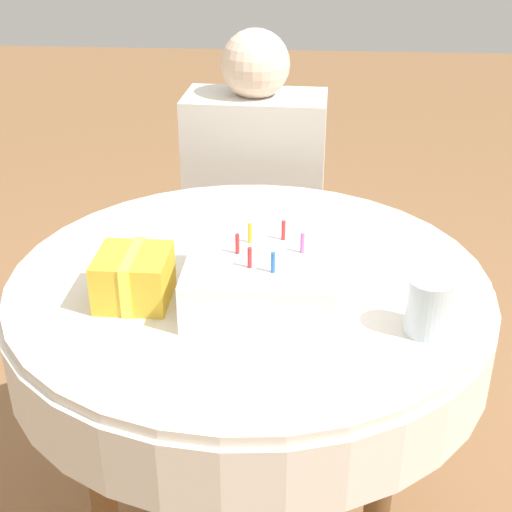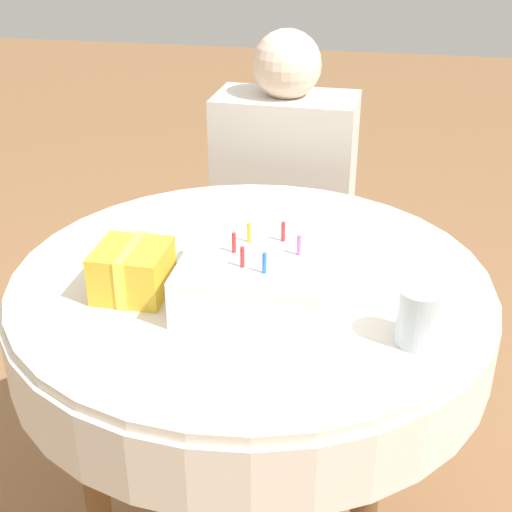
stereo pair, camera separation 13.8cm
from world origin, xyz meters
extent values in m
cylinder|color=silver|center=(0.00, 0.00, 0.77)|extent=(0.96, 0.96, 0.02)
cylinder|color=silver|center=(0.00, 0.00, 0.69)|extent=(0.98, 0.98, 0.14)
cylinder|color=brown|center=(-0.26, -0.26, 0.38)|extent=(0.05, 0.05, 0.76)
cylinder|color=brown|center=(-0.26, 0.26, 0.38)|extent=(0.05, 0.05, 0.76)
cylinder|color=brown|center=(0.26, 0.26, 0.38)|extent=(0.05, 0.05, 0.76)
cube|color=#4C331E|center=(-0.05, 0.75, 0.41)|extent=(0.40, 0.40, 0.04)
cube|color=#4C331E|center=(-0.04, 0.93, 0.65)|extent=(0.35, 0.04, 0.43)
cylinder|color=#4C331E|center=(-0.22, 0.59, 0.20)|extent=(0.04, 0.04, 0.40)
cylinder|color=#4C331E|center=(0.12, 0.58, 0.20)|extent=(0.04, 0.04, 0.40)
cylinder|color=#4C331E|center=(-0.21, 0.92, 0.20)|extent=(0.04, 0.04, 0.40)
cylinder|color=#4C331E|center=(0.13, 0.91, 0.20)|extent=(0.04, 0.04, 0.40)
cylinder|color=beige|center=(-0.15, 0.59, 0.22)|extent=(0.09, 0.09, 0.43)
cylinder|color=beige|center=(0.05, 0.58, 0.22)|extent=(0.09, 0.09, 0.43)
cube|color=beige|center=(-0.05, 0.75, 0.69)|extent=(0.41, 0.24, 0.51)
sphere|color=beige|center=(-0.05, 0.75, 1.03)|extent=(0.19, 0.19, 0.19)
cube|color=white|center=(0.03, -0.09, 0.82)|extent=(0.27, 0.27, 0.09)
cylinder|color=#D166B2|center=(0.11, -0.08, 0.89)|extent=(0.01, 0.01, 0.04)
cylinder|color=red|center=(0.07, -0.03, 0.89)|extent=(0.01, 0.01, 0.04)
cylinder|color=gold|center=(0.01, -0.04, 0.89)|extent=(0.01, 0.01, 0.04)
cylinder|color=red|center=(-0.01, -0.09, 0.89)|extent=(0.01, 0.01, 0.04)
cylinder|color=red|center=(0.01, -0.14, 0.89)|extent=(0.01, 0.01, 0.04)
cylinder|color=blue|center=(0.06, -0.16, 0.89)|extent=(0.01, 0.01, 0.04)
cylinder|color=silver|center=(0.33, -0.18, 0.83)|extent=(0.08, 0.08, 0.10)
cube|color=gold|center=(-0.20, -0.11, 0.82)|extent=(0.13, 0.13, 0.09)
cube|color=#EAE54C|center=(-0.20, -0.11, 0.82)|extent=(0.02, 0.14, 0.10)
camera|label=1|loc=(0.11, -1.24, 1.47)|focal=50.00mm
camera|label=2|loc=(0.25, -1.23, 1.47)|focal=50.00mm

